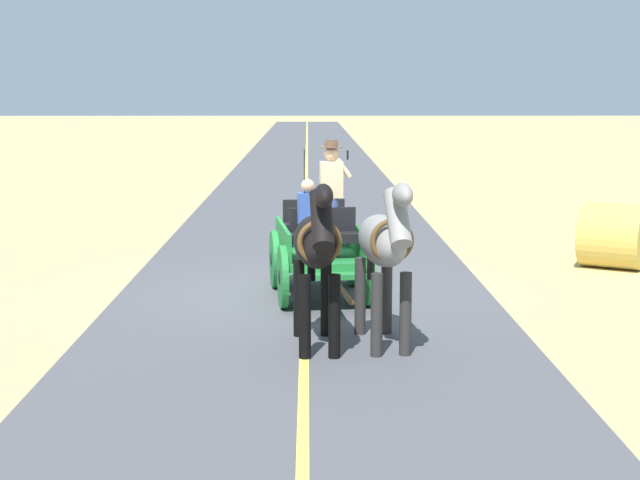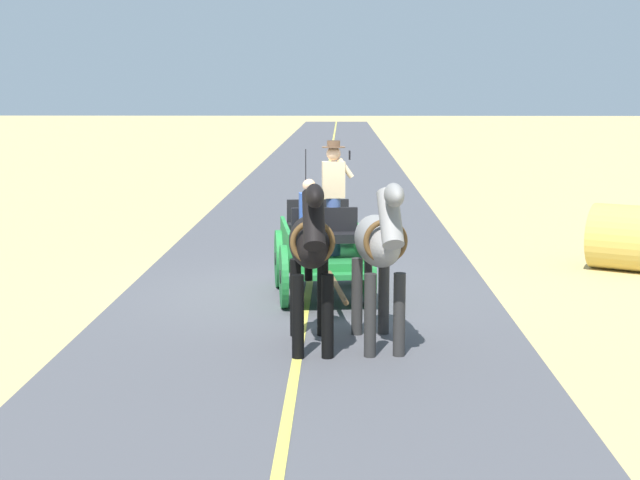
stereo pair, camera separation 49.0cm
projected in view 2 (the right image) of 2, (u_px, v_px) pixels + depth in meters
ground_plane at (308, 294)px, 15.44m from camera, size 200.00×200.00×0.00m
road_surface at (308, 294)px, 15.44m from camera, size 6.02×160.00×0.01m
road_centre_stripe at (308, 293)px, 15.44m from camera, size 0.12×160.00×0.00m
horse_drawn_carriage at (322, 247)px, 15.09m from camera, size 1.68×4.52×2.50m
horse_near_side at (379, 246)px, 12.07m from camera, size 0.76×2.15×2.21m
horse_off_side at (311, 247)px, 11.99m from camera, size 0.67×2.14×2.21m
hay_bale at (623, 237)px, 17.42m from camera, size 1.55×1.59×1.20m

